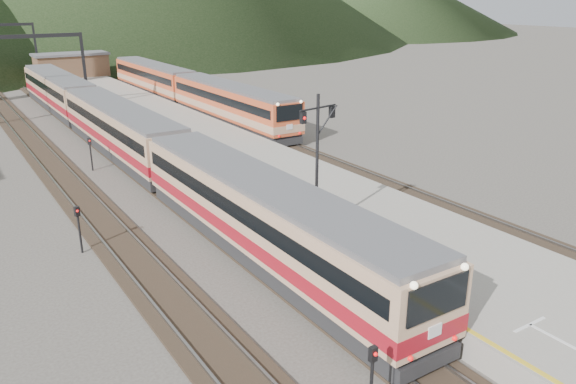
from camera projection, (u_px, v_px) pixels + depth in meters
track_main at (117, 151)px, 42.82m from camera, size 2.60×200.00×0.23m
track_far at (48, 161)px, 40.25m from camera, size 2.60×200.00×0.23m
track_second at (249, 132)px, 48.71m from camera, size 2.60×200.00×0.23m
platform at (196, 141)px, 43.96m from camera, size 8.00×100.00×1.00m
gantry_near at (31, 61)px, 51.42m from camera, size 9.55×0.25×8.00m
station_shed at (71, 65)px, 74.97m from camera, size 9.40×4.40×3.10m
main_train at (120, 128)px, 41.11m from camera, size 3.00×61.54×3.66m
second_train at (187, 90)px, 58.47m from camera, size 2.87×39.07×3.50m
signal_mast at (317, 149)px, 24.56m from camera, size 2.17×0.56×6.31m
short_signal_a at (372, 372)px, 15.40m from camera, size 0.23×0.17×2.27m
short_signal_b at (90, 150)px, 37.70m from camera, size 0.26×0.23×2.27m
short_signal_c at (79, 223)px, 25.48m from camera, size 0.26×0.23×2.27m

